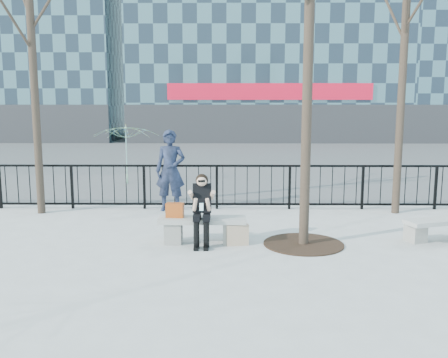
{
  "coord_description": "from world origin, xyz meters",
  "views": [
    {
      "loc": [
        0.5,
        -9.15,
        2.68
      ],
      "look_at": [
        0.4,
        0.8,
        1.1
      ],
      "focal_mm": 40.0,
      "sensor_mm": 36.0,
      "label": 1
    }
  ],
  "objects_px": {
    "bench_main": "(202,227)",
    "standing_man": "(170,171)",
    "bench_second": "(442,228)",
    "seated_woman": "(202,210)"
  },
  "relations": [
    {
      "from": "bench_main",
      "to": "bench_second",
      "type": "bearing_deg",
      "value": 1.61
    },
    {
      "from": "seated_woman",
      "to": "standing_man",
      "type": "distance_m",
      "value": 3.12
    },
    {
      "from": "bench_main",
      "to": "standing_man",
      "type": "relative_size",
      "value": 0.83
    },
    {
      "from": "seated_woman",
      "to": "bench_main",
      "type": "bearing_deg",
      "value": 90.0
    },
    {
      "from": "bench_second",
      "to": "standing_man",
      "type": "relative_size",
      "value": 0.76
    },
    {
      "from": "bench_main",
      "to": "seated_woman",
      "type": "distance_m",
      "value": 0.4
    },
    {
      "from": "bench_main",
      "to": "seated_woman",
      "type": "bearing_deg",
      "value": -90.0
    },
    {
      "from": "bench_main",
      "to": "seated_woman",
      "type": "xyz_separation_m",
      "value": [
        0.0,
        -0.16,
        0.37
      ]
    },
    {
      "from": "bench_main",
      "to": "standing_man",
      "type": "height_order",
      "value": "standing_man"
    },
    {
      "from": "bench_second",
      "to": "seated_woman",
      "type": "bearing_deg",
      "value": 165.08
    }
  ]
}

